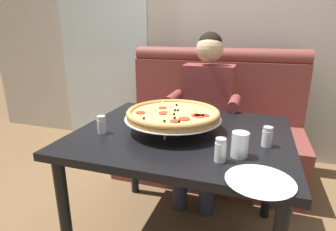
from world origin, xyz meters
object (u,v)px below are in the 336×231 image
object	(u,v)px
dining_table	(182,146)
plate_near_left	(260,179)
diner_main	(205,106)
shaker_oregano	(267,138)
shaker_pepper_flakes	(220,152)
shaker_parmesan	(102,126)
booth_bench	(209,131)
pizza	(173,114)
drinking_glass	(240,146)
patio_chair	(145,85)

from	to	relation	value
dining_table	plate_near_left	distance (m)	0.60
diner_main	shaker_oregano	distance (m)	0.88
shaker_pepper_flakes	shaker_parmesan	world-z (taller)	shaker_pepper_flakes
booth_bench	shaker_oregano	size ratio (longest dim) A/B	16.19
pizza	drinking_glass	xyz separation A→B (m)	(0.38, -0.22, -0.05)
dining_table	shaker_pepper_flakes	bearing A→B (deg)	-50.33
shaker_parmesan	patio_chair	xyz separation A→B (m)	(-0.74, 2.36, -0.26)
drinking_glass	shaker_parmesan	bearing A→B (deg)	175.03
booth_bench	pizza	size ratio (longest dim) A/B	2.98
booth_bench	dining_table	size ratio (longest dim) A/B	1.38
diner_main	patio_chair	xyz separation A→B (m)	(-1.16, 1.51, -0.19)
patio_chair	drinking_glass	bearing A→B (deg)	-58.65
dining_table	shaker_oregano	world-z (taller)	shaker_oregano
pizza	shaker_parmesan	bearing A→B (deg)	-156.22
patio_chair	dining_table	bearing A→B (deg)	-62.31
booth_bench	patio_chair	bearing A→B (deg)	132.83
booth_bench	shaker_pepper_flakes	bearing A→B (deg)	-78.84
plate_near_left	shaker_oregano	bearing A→B (deg)	85.48
dining_table	diner_main	xyz separation A→B (m)	(-0.00, 0.69, 0.06)
diner_main	pizza	world-z (taller)	diner_main
shaker_parmesan	plate_near_left	bearing A→B (deg)	-17.49
diner_main	plate_near_left	size ratio (longest dim) A/B	4.96
pizza	shaker_parmesan	xyz separation A→B (m)	(-0.36, -0.16, -0.05)
diner_main	patio_chair	bearing A→B (deg)	127.37
booth_bench	patio_chair	world-z (taller)	booth_bench
booth_bench	shaker_oregano	world-z (taller)	booth_bench
booth_bench	shaker_parmesan	distance (m)	1.25
dining_table	plate_near_left	xyz separation A→B (m)	(0.41, -0.42, 0.10)
dining_table	shaker_parmesan	xyz separation A→B (m)	(-0.41, -0.16, 0.13)
pizza	shaker_oregano	size ratio (longest dim) A/B	5.43
shaker_parmesan	drinking_glass	distance (m)	0.74
plate_near_left	dining_table	bearing A→B (deg)	134.44
shaker_oregano	plate_near_left	world-z (taller)	shaker_oregano
booth_bench	pizza	world-z (taller)	booth_bench
shaker_oregano	patio_chair	distance (m)	2.79
shaker_oregano	shaker_parmesan	world-z (taller)	shaker_oregano
dining_table	drinking_glass	xyz separation A→B (m)	(0.32, -0.22, 0.14)
drinking_glass	shaker_pepper_flakes	bearing A→B (deg)	-135.39
pizza	plate_near_left	size ratio (longest dim) A/B	2.09
diner_main	shaker_oregano	xyz separation A→B (m)	(0.44, -0.76, 0.07)
shaker_oregano	dining_table	bearing A→B (deg)	171.47
shaker_pepper_flakes	shaker_oregano	world-z (taller)	shaker_pepper_flakes
pizza	shaker_oregano	distance (m)	0.50
shaker_pepper_flakes	drinking_glass	distance (m)	0.11
diner_main	shaker_pepper_flakes	size ratio (longest dim) A/B	12.10
shaker_parmesan	shaker_oregano	bearing A→B (deg)	6.32
plate_near_left	drinking_glass	bearing A→B (deg)	114.62
pizza	patio_chair	xyz separation A→B (m)	(-1.10, 2.21, -0.31)
shaker_oregano	pizza	bearing A→B (deg)	172.81
booth_bench	patio_chair	size ratio (longest dim) A/B	1.86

